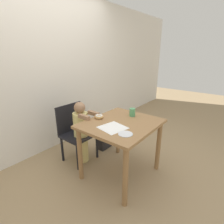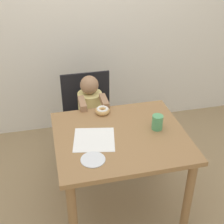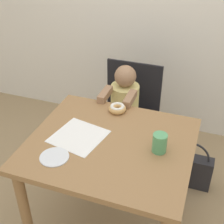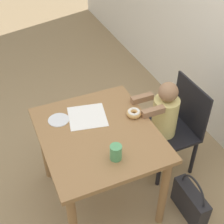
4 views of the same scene
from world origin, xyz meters
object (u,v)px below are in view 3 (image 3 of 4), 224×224
Objects in this scene: chair at (129,114)px; child_figure at (124,119)px; cup at (160,143)px; donut at (117,108)px; handbag at (188,169)px.

child_figure reaches higher than chair.
chair is at bearing 117.70° from cup.
donut is (0.05, -0.44, 0.33)m from chair.
handbag is at bearing -15.85° from chair.
child_figure is 8.48× the size of cup.
chair is 7.76× the size of cup.
handbag is at bearing 74.79° from cup.
cup reaches higher than donut.
chair is 0.64m from handbag.
donut is 1.04× the size of cup.
cup is (0.39, -0.61, 0.33)m from child_figure.
child_figure is at bearing -90.00° from chair.
cup is at bearing -41.38° from donut.
handbag is 0.89m from cup.
donut is 0.28× the size of handbag.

